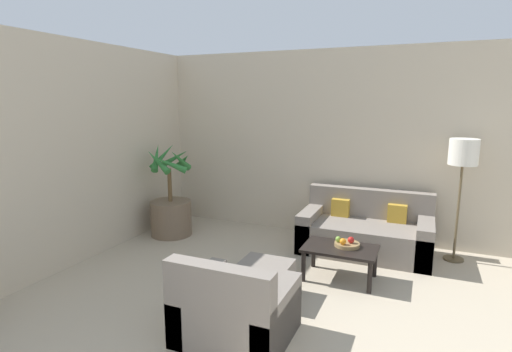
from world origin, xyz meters
TOP-DOWN VIEW (x-y plane):
  - wall_back at (0.00, 6.65)m, footprint 7.99×0.06m
  - potted_palm at (-2.76, 5.67)m, footprint 0.66×0.72m
  - sofa_loveseat at (0.00, 6.11)m, footprint 1.66×0.85m
  - floor_lamp at (1.08, 6.27)m, footprint 0.34×0.34m
  - coffee_table at (-0.14, 5.15)m, footprint 0.81×0.52m
  - fruit_bowl at (-0.08, 5.21)m, footprint 0.28×0.28m
  - apple_red at (-0.04, 5.22)m, footprint 0.07×0.07m
  - apple_green at (-0.17, 5.20)m, footprint 0.06×0.06m
  - orange_fruit at (-0.11, 5.13)m, footprint 0.07×0.07m
  - armchair at (-0.71, 3.66)m, footprint 0.90×0.78m
  - ottoman at (-0.77, 4.46)m, footprint 0.53×0.51m

SIDE VIEW (x-z plane):
  - ottoman at x=-0.77m, z-range 0.00..0.34m
  - armchair at x=-0.71m, z-range -0.13..0.63m
  - sofa_loveseat at x=0.00m, z-range -0.13..0.66m
  - coffee_table at x=-0.14m, z-range 0.13..0.51m
  - fruit_bowl at x=-0.08m, z-range 0.37..0.42m
  - potted_palm at x=-2.76m, z-range -0.29..1.09m
  - apple_green at x=-0.17m, z-range 0.42..0.48m
  - orange_fruit at x=-0.11m, z-range 0.42..0.49m
  - apple_red at x=-0.04m, z-range 0.42..0.49m
  - floor_lamp at x=1.08m, z-range 0.54..2.07m
  - wall_back at x=0.00m, z-range 0.00..2.70m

